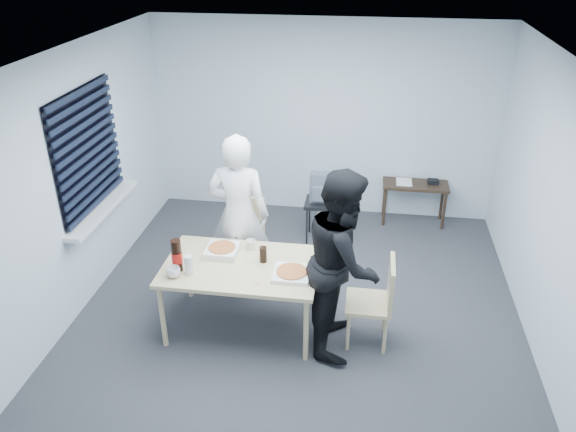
% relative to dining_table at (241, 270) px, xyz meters
% --- Properties ---
extents(room, '(5.00, 5.00, 5.00)m').
position_rel_dining_table_xyz_m(room, '(-1.68, 0.62, 0.79)').
color(room, '#2A292E').
rests_on(room, ground).
extents(dining_table, '(1.47, 0.93, 0.71)m').
position_rel_dining_table_xyz_m(dining_table, '(0.00, 0.00, 0.00)').
color(dining_table, beige).
rests_on(dining_table, ground).
extents(chair_far, '(0.42, 0.42, 0.89)m').
position_rel_dining_table_xyz_m(chair_far, '(-0.19, 1.00, -0.14)').
color(chair_far, beige).
rests_on(chair_far, ground).
extents(chair_right, '(0.42, 0.42, 0.89)m').
position_rel_dining_table_xyz_m(chair_right, '(1.30, -0.05, -0.14)').
color(chair_right, beige).
rests_on(chair_right, ground).
extents(person_white, '(0.65, 0.42, 1.77)m').
position_rel_dining_table_xyz_m(person_white, '(-0.17, 0.67, 0.23)').
color(person_white, white).
rests_on(person_white, ground).
extents(person_black, '(0.47, 0.86, 1.77)m').
position_rel_dining_table_xyz_m(person_black, '(0.96, -0.08, 0.23)').
color(person_black, black).
rests_on(person_black, ground).
extents(side_table, '(0.85, 0.38, 0.56)m').
position_rel_dining_table_xyz_m(side_table, '(1.77, 2.50, -0.17)').
color(side_table, '#342216').
rests_on(side_table, ground).
extents(stool, '(0.38, 0.38, 0.53)m').
position_rel_dining_table_xyz_m(stool, '(0.58, 1.85, -0.23)').
color(stool, black).
rests_on(stool, ground).
extents(backpack, '(0.27, 0.20, 0.38)m').
position_rel_dining_table_xyz_m(backpack, '(0.58, 1.84, 0.06)').
color(backpack, slate).
rests_on(backpack, stool).
extents(pizza_box_a, '(0.31, 0.31, 0.08)m').
position_rel_dining_table_xyz_m(pizza_box_a, '(-0.23, 0.17, 0.10)').
color(pizza_box_a, white).
rests_on(pizza_box_a, dining_table).
extents(pizza_box_b, '(0.34, 0.34, 0.05)m').
position_rel_dining_table_xyz_m(pizza_box_b, '(0.50, -0.11, 0.08)').
color(pizza_box_b, white).
rests_on(pizza_box_b, dining_table).
extents(mug_a, '(0.17, 0.17, 0.10)m').
position_rel_dining_table_xyz_m(mug_a, '(-0.56, -0.29, 0.11)').
color(mug_a, white).
rests_on(mug_a, dining_table).
extents(mug_b, '(0.10, 0.10, 0.09)m').
position_rel_dining_table_xyz_m(mug_b, '(0.03, 0.31, 0.11)').
color(mug_b, white).
rests_on(mug_b, dining_table).
extents(cola_glass, '(0.08, 0.08, 0.16)m').
position_rel_dining_table_xyz_m(cola_glass, '(0.20, 0.09, 0.14)').
color(cola_glass, black).
rests_on(cola_glass, dining_table).
extents(soda_bottle, '(0.10, 0.10, 0.32)m').
position_rel_dining_table_xyz_m(soda_bottle, '(-0.56, -0.17, 0.21)').
color(soda_bottle, black).
rests_on(soda_bottle, dining_table).
extents(plastic_cups, '(0.09, 0.09, 0.19)m').
position_rel_dining_table_xyz_m(plastic_cups, '(-0.44, -0.22, 0.15)').
color(plastic_cups, silver).
rests_on(plastic_cups, dining_table).
extents(rubber_band, '(0.06, 0.06, 0.00)m').
position_rel_dining_table_xyz_m(rubber_band, '(0.22, -0.30, 0.06)').
color(rubber_band, red).
rests_on(rubber_band, dining_table).
extents(papers, '(0.22, 0.29, 0.00)m').
position_rel_dining_table_xyz_m(papers, '(1.62, 2.53, -0.09)').
color(papers, white).
rests_on(papers, side_table).
extents(black_box, '(0.16, 0.14, 0.06)m').
position_rel_dining_table_xyz_m(black_box, '(1.99, 2.53, -0.06)').
color(black_box, black).
rests_on(black_box, side_table).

